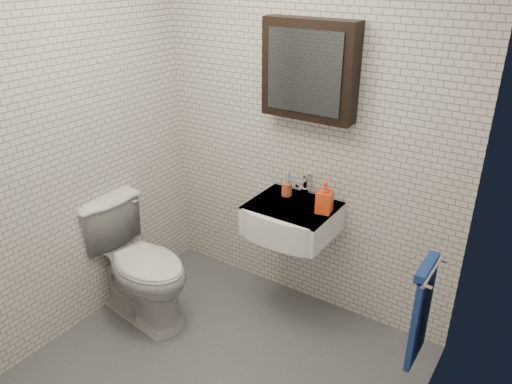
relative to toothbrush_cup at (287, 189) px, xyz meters
The scene contains 9 objects.
ground 1.26m from the toothbrush_cup, 86.24° to the right, with size 2.20×2.00×0.01m, color #515459.
room_shell 1.05m from the toothbrush_cup, 86.24° to the right, with size 2.22×2.02×2.51m.
washbasin 0.23m from the toothbrush_cup, 53.84° to the right, with size 0.55×0.50×0.20m.
faucet 0.12m from the toothbrush_cup, 24.36° to the left, with size 0.06×0.20×0.15m.
mirror_cabinet 0.81m from the toothbrush_cup, 22.67° to the left, with size 0.60×0.15×0.60m.
towel_rail 1.24m from the toothbrush_cup, 25.74° to the right, with size 0.09×0.30×0.58m.
toothbrush_cup is the anchor object (origin of this frame).
soap_bottle 0.34m from the toothbrush_cup, 14.61° to the right, with size 0.10×0.10×0.21m, color orange.
toilet 1.13m from the toothbrush_cup, 136.16° to the right, with size 0.47×0.83×0.84m, color silver.
Camera 1 is at (1.46, -1.78, 2.32)m, focal length 35.00 mm.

